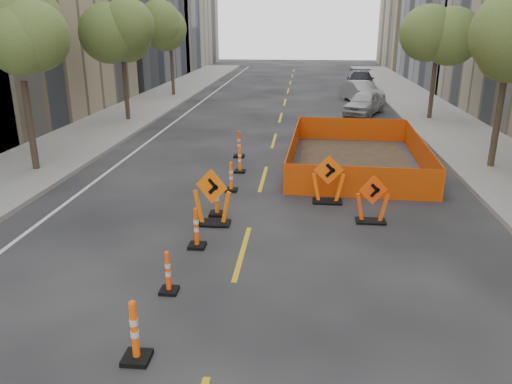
# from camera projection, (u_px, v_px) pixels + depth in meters

# --- Properties ---
(ground_plane) EXTENTS (140.00, 140.00, 0.00)m
(ground_plane) POSITION_uv_depth(u_px,v_px,m) (213.00, 357.00, 8.24)
(ground_plane) COLOR black
(sidewalk_left) EXTENTS (4.00, 90.00, 0.15)m
(sidewalk_left) POSITION_uv_depth(u_px,v_px,m) (48.00, 156.00, 20.35)
(sidewalk_left) COLOR gray
(sidewalk_left) RESTS_ON ground
(sidewalk_right) EXTENTS (4.00, 90.00, 0.15)m
(sidewalk_right) POSITION_uv_depth(u_px,v_px,m) (507.00, 168.00, 18.69)
(sidewalk_right) COLOR gray
(sidewalk_right) RESTS_ON ground
(bld_left_d) EXTENTS (12.00, 16.00, 14.00)m
(bld_left_d) POSITION_uv_depth(u_px,v_px,m) (101.00, 2.00, 44.48)
(bld_left_d) COLOR #4C4C51
(bld_left_d) RESTS_ON ground
(tree_l_b) EXTENTS (2.80, 2.80, 5.95)m
(tree_l_b) POSITION_uv_depth(u_px,v_px,m) (18.00, 45.00, 16.97)
(tree_l_b) COLOR #382B1E
(tree_l_b) RESTS_ON ground
(tree_l_c) EXTENTS (2.80, 2.80, 5.95)m
(tree_l_c) POSITION_uv_depth(u_px,v_px,m) (122.00, 37.00, 26.39)
(tree_l_c) COLOR #382B1E
(tree_l_c) RESTS_ON ground
(tree_l_d) EXTENTS (2.80, 2.80, 5.95)m
(tree_l_d) POSITION_uv_depth(u_px,v_px,m) (170.00, 33.00, 35.82)
(tree_l_d) COLOR #382B1E
(tree_l_d) RESTS_ON ground
(tree_r_b) EXTENTS (2.80, 2.80, 5.95)m
(tree_r_b) POSITION_uv_depth(u_px,v_px,m) (509.00, 44.00, 17.31)
(tree_r_b) COLOR #382B1E
(tree_r_b) RESTS_ON ground
(tree_r_c) EXTENTS (2.80, 2.80, 5.95)m
(tree_r_c) POSITION_uv_depth(u_px,v_px,m) (438.00, 37.00, 26.73)
(tree_r_c) COLOR #382B1E
(tree_r_c) RESTS_ON ground
(channelizer_2) EXTENTS (0.44, 0.44, 1.12)m
(channelizer_2) POSITION_uv_depth(u_px,v_px,m) (134.00, 331.00, 7.99)
(channelizer_2) COLOR #FF530A
(channelizer_2) RESTS_ON ground
(channelizer_3) EXTENTS (0.37, 0.37, 0.93)m
(channelizer_3) POSITION_uv_depth(u_px,v_px,m) (168.00, 272.00, 10.08)
(channelizer_3) COLOR #FF450A
(channelizer_3) RESTS_ON ground
(channelizer_4) EXTENTS (0.41, 0.41, 1.04)m
(channelizer_4) POSITION_uv_depth(u_px,v_px,m) (196.00, 228.00, 12.10)
(channelizer_4) COLOR #DD4909
(channelizer_4) RESTS_ON ground
(channelizer_5) EXTENTS (0.43, 0.43, 1.10)m
(channelizer_5) POSITION_uv_depth(u_px,v_px,m) (217.00, 197.00, 14.14)
(channelizer_5) COLOR #EE580A
(channelizer_5) RESTS_ON ground
(channelizer_6) EXTENTS (0.39, 0.39, 1.00)m
(channelizer_6) POSITION_uv_depth(u_px,v_px,m) (231.00, 176.00, 16.20)
(channelizer_6) COLOR #FA630A
(channelizer_6) RESTS_ON ground
(channelizer_7) EXTENTS (0.39, 0.39, 1.00)m
(channelizer_7) POSITION_uv_depth(u_px,v_px,m) (240.00, 159.00, 18.25)
(channelizer_7) COLOR #E95A09
(channelizer_7) RESTS_ON ground
(channelizer_8) EXTENTS (0.43, 0.43, 1.10)m
(channelizer_8) POSITION_uv_depth(u_px,v_px,m) (239.00, 144.00, 20.32)
(channelizer_8) COLOR #DA4309
(channelizer_8) RESTS_ON ground
(chevron_sign_left) EXTENTS (1.21, 0.97, 1.59)m
(chevron_sign_left) POSITION_uv_depth(u_px,v_px,m) (212.00, 197.00, 13.41)
(chevron_sign_left) COLOR orange
(chevron_sign_left) RESTS_ON ground
(chevron_sign_center) EXTENTS (1.07, 0.73, 1.50)m
(chevron_sign_center) POSITION_uv_depth(u_px,v_px,m) (328.00, 179.00, 15.08)
(chevron_sign_center) COLOR #F65B0A
(chevron_sign_center) RESTS_ON ground
(chevron_sign_right) EXTENTS (1.03, 0.78, 1.36)m
(chevron_sign_right) POSITION_uv_depth(u_px,v_px,m) (372.00, 199.00, 13.59)
(chevron_sign_right) COLOR #FF460A
(chevron_sign_right) RESTS_ON ground
(safety_fence) EXTENTS (5.23, 8.50, 1.04)m
(safety_fence) POSITION_uv_depth(u_px,v_px,m) (356.00, 150.00, 19.41)
(safety_fence) COLOR #E8410C
(safety_fence) RESTS_ON ground
(parked_car_near) EXTENTS (3.08, 4.40, 1.39)m
(parked_car_near) POSITION_uv_depth(u_px,v_px,m) (364.00, 103.00, 29.81)
(parked_car_near) COLOR #AFAFB1
(parked_car_near) RESTS_ON ground
(parked_car_mid) EXTENTS (2.93, 4.59, 1.43)m
(parked_car_mid) POSITION_uv_depth(u_px,v_px,m) (361.00, 92.00, 34.31)
(parked_car_mid) COLOR gray
(parked_car_mid) RESTS_ON ground
(parked_car_far) EXTENTS (2.59, 5.46, 1.54)m
(parked_car_far) POSITION_uv_depth(u_px,v_px,m) (360.00, 81.00, 40.34)
(parked_car_far) COLOR black
(parked_car_far) RESTS_ON ground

